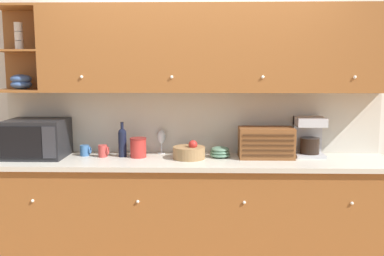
{
  "coord_description": "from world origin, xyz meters",
  "views": [
    {
      "loc": [
        0.09,
        -3.89,
        1.7
      ],
      "look_at": [
        0.0,
        -0.21,
        1.17
      ],
      "focal_mm": 40.0,
      "sensor_mm": 36.0,
      "label": 1
    }
  ],
  "objects_px": {
    "storage_canister": "(138,148)",
    "fruit_basket": "(189,152)",
    "coffee_maker": "(309,136)",
    "wine_glass": "(161,138)",
    "mug_blue_second": "(85,150)",
    "wine_bottle": "(122,141)",
    "bowl_stack_on_counter": "(220,152)",
    "bread_box": "(266,143)",
    "microwave": "(37,138)",
    "mug": "(103,151)"
  },
  "relations": [
    {
      "from": "wine_glass",
      "to": "fruit_basket",
      "type": "bearing_deg",
      "value": -40.01
    },
    {
      "from": "wine_bottle",
      "to": "wine_glass",
      "type": "height_order",
      "value": "wine_bottle"
    },
    {
      "from": "wine_bottle",
      "to": "bowl_stack_on_counter",
      "type": "xyz_separation_m",
      "value": [
        0.86,
        -0.0,
        -0.09
      ]
    },
    {
      "from": "wine_glass",
      "to": "coffee_maker",
      "type": "relative_size",
      "value": 0.62
    },
    {
      "from": "microwave",
      "to": "fruit_basket",
      "type": "distance_m",
      "value": 1.34
    },
    {
      "from": "mug_blue_second",
      "to": "coffee_maker",
      "type": "distance_m",
      "value": 1.99
    },
    {
      "from": "fruit_basket",
      "to": "coffee_maker",
      "type": "height_order",
      "value": "coffee_maker"
    },
    {
      "from": "wine_glass",
      "to": "bowl_stack_on_counter",
      "type": "xyz_separation_m",
      "value": [
        0.53,
        -0.16,
        -0.1
      ]
    },
    {
      "from": "wine_bottle",
      "to": "bread_box",
      "type": "height_order",
      "value": "wine_bottle"
    },
    {
      "from": "mug",
      "to": "bread_box",
      "type": "distance_m",
      "value": 1.42
    },
    {
      "from": "wine_bottle",
      "to": "wine_glass",
      "type": "bearing_deg",
      "value": 24.85
    },
    {
      "from": "fruit_basket",
      "to": "storage_canister",
      "type": "bearing_deg",
      "value": 174.32
    },
    {
      "from": "storage_canister",
      "to": "bread_box",
      "type": "xyz_separation_m",
      "value": [
        1.11,
        0.01,
        0.05
      ]
    },
    {
      "from": "microwave",
      "to": "storage_canister",
      "type": "bearing_deg",
      "value": 0.55
    },
    {
      "from": "storage_canister",
      "to": "wine_bottle",
      "type": "bearing_deg",
      "value": 171.52
    },
    {
      "from": "wine_glass",
      "to": "bowl_stack_on_counter",
      "type": "height_order",
      "value": "wine_glass"
    },
    {
      "from": "fruit_basket",
      "to": "bread_box",
      "type": "height_order",
      "value": "bread_box"
    },
    {
      "from": "mug",
      "to": "bowl_stack_on_counter",
      "type": "bearing_deg",
      "value": 0.69
    },
    {
      "from": "wine_glass",
      "to": "fruit_basket",
      "type": "xyz_separation_m",
      "value": [
        0.26,
        -0.22,
        -0.09
      ]
    },
    {
      "from": "storage_canister",
      "to": "wine_glass",
      "type": "bearing_deg",
      "value": 42.81
    },
    {
      "from": "wine_glass",
      "to": "bowl_stack_on_counter",
      "type": "relative_size",
      "value": 1.2
    },
    {
      "from": "mug_blue_second",
      "to": "bread_box",
      "type": "relative_size",
      "value": 0.2
    },
    {
      "from": "wine_glass",
      "to": "mug_blue_second",
      "type": "bearing_deg",
      "value": -169.92
    },
    {
      "from": "wine_bottle",
      "to": "wine_glass",
      "type": "distance_m",
      "value": 0.36
    },
    {
      "from": "bowl_stack_on_counter",
      "to": "mug",
      "type": "bearing_deg",
      "value": -179.31
    },
    {
      "from": "bowl_stack_on_counter",
      "to": "bread_box",
      "type": "distance_m",
      "value": 0.41
    },
    {
      "from": "mug",
      "to": "coffee_maker",
      "type": "distance_m",
      "value": 1.82
    },
    {
      "from": "coffee_maker",
      "to": "wine_glass",
      "type": "bearing_deg",
      "value": 176.49
    },
    {
      "from": "storage_canister",
      "to": "bowl_stack_on_counter",
      "type": "xyz_separation_m",
      "value": [
        0.72,
        0.02,
        -0.04
      ]
    },
    {
      "from": "bread_box",
      "to": "coffee_maker",
      "type": "relative_size",
      "value": 1.35
    },
    {
      "from": "storage_canister",
      "to": "bowl_stack_on_counter",
      "type": "bearing_deg",
      "value": 1.33
    },
    {
      "from": "mug_blue_second",
      "to": "storage_canister",
      "type": "relative_size",
      "value": 0.55
    },
    {
      "from": "microwave",
      "to": "storage_canister",
      "type": "height_order",
      "value": "microwave"
    },
    {
      "from": "bowl_stack_on_counter",
      "to": "coffee_maker",
      "type": "xyz_separation_m",
      "value": [
        0.79,
        0.08,
        0.13
      ]
    },
    {
      "from": "mug_blue_second",
      "to": "fruit_basket",
      "type": "relative_size",
      "value": 0.34
    },
    {
      "from": "fruit_basket",
      "to": "bowl_stack_on_counter",
      "type": "relative_size",
      "value": 1.54
    },
    {
      "from": "storage_canister",
      "to": "fruit_basket",
      "type": "relative_size",
      "value": 0.62
    },
    {
      "from": "mug_blue_second",
      "to": "fruit_basket",
      "type": "xyz_separation_m",
      "value": [
        0.93,
        -0.1,
        0.01
      ]
    },
    {
      "from": "mug",
      "to": "coffee_maker",
      "type": "height_order",
      "value": "coffee_maker"
    },
    {
      "from": "wine_bottle",
      "to": "wine_glass",
      "type": "xyz_separation_m",
      "value": [
        0.33,
        0.15,
        0.01
      ]
    },
    {
      "from": "storage_canister",
      "to": "coffee_maker",
      "type": "relative_size",
      "value": 0.49
    },
    {
      "from": "mug_blue_second",
      "to": "fruit_basket",
      "type": "distance_m",
      "value": 0.94
    },
    {
      "from": "fruit_basket",
      "to": "wine_bottle",
      "type": "bearing_deg",
      "value": 173.64
    },
    {
      "from": "wine_glass",
      "to": "mug",
      "type": "bearing_deg",
      "value": -161.19
    },
    {
      "from": "mug_blue_second",
      "to": "coffee_maker",
      "type": "height_order",
      "value": "coffee_maker"
    },
    {
      "from": "wine_bottle",
      "to": "bowl_stack_on_counter",
      "type": "relative_size",
      "value": 1.71
    },
    {
      "from": "wine_bottle",
      "to": "bowl_stack_on_counter",
      "type": "bearing_deg",
      "value": -0.3
    },
    {
      "from": "mug_blue_second",
      "to": "wine_glass",
      "type": "height_order",
      "value": "wine_glass"
    },
    {
      "from": "fruit_basket",
      "to": "mug",
      "type": "bearing_deg",
      "value": 176.32
    },
    {
      "from": "microwave",
      "to": "bread_box",
      "type": "distance_m",
      "value": 2.0
    }
  ]
}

